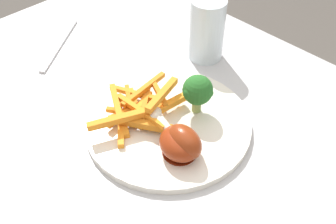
% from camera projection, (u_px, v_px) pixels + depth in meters
% --- Properties ---
extents(dining_table, '(0.94, 0.66, 0.76)m').
position_uv_depth(dining_table, '(160.00, 158.00, 0.79)').
color(dining_table, '#B7B7BC').
rests_on(dining_table, ground_plane).
extents(dinner_plate, '(0.28, 0.28, 0.01)m').
position_uv_depth(dinner_plate, '(168.00, 123.00, 0.65)').
color(dinner_plate, white).
rests_on(dinner_plate, dining_table).
extents(broccoli_floret_front, '(0.05, 0.05, 0.07)m').
position_uv_depth(broccoli_floret_front, '(197.00, 90.00, 0.64)').
color(broccoli_floret_front, '#8FA656').
rests_on(broccoli_floret_front, dinner_plate).
extents(carrot_fries_pile, '(0.16, 0.18, 0.04)m').
position_uv_depth(carrot_fries_pile, '(138.00, 108.00, 0.65)').
color(carrot_fries_pile, orange).
rests_on(carrot_fries_pile, dinner_plate).
extents(chicken_drumstick_near, '(0.11, 0.05, 0.05)m').
position_uv_depth(chicken_drumstick_near, '(182.00, 140.00, 0.59)').
color(chicken_drumstick_near, '#5D1B0A').
rests_on(chicken_drumstick_near, dinner_plate).
extents(chicken_drumstick_far, '(0.13, 0.08, 0.04)m').
position_uv_depth(chicken_drumstick_far, '(178.00, 141.00, 0.59)').
color(chicken_drumstick_far, '#621A0A').
rests_on(chicken_drumstick_far, dinner_plate).
extents(fork, '(0.12, 0.16, 0.00)m').
position_uv_depth(fork, '(59.00, 45.00, 0.82)').
color(fork, silver).
rests_on(fork, dining_table).
extents(water_glass, '(0.07, 0.07, 0.12)m').
position_uv_depth(water_glass, '(207.00, 30.00, 0.76)').
color(water_glass, silver).
rests_on(water_glass, dining_table).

